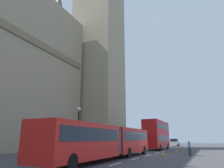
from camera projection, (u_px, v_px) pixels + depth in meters
name	position (u px, v px, depth m)	size (l,w,h in m)	color
ground_plane	(151.00, 155.00, 24.17)	(160.00, 160.00, 0.00)	#424244
lane_centre_marking	(153.00, 154.00, 25.21)	(34.40, 0.16, 0.01)	silver
articulated_bus	(109.00, 140.00, 18.97)	(17.99, 2.54, 2.90)	red
double_decker_bus	(157.00, 134.00, 36.86)	(10.82, 2.54, 4.90)	red
sedan_lead	(175.00, 143.00, 53.47)	(4.40, 1.86, 1.85)	#B7B7BC
traffic_cone_west	(163.00, 154.00, 21.91)	(0.36, 0.36, 0.58)	black
traffic_cone_middle	(176.00, 151.00, 26.02)	(0.36, 0.36, 0.58)	black
street_lamp	(78.00, 127.00, 22.60)	(0.44, 0.44, 5.27)	black
pedestrian_near_cones	(189.00, 147.00, 23.21)	(0.43, 0.36, 1.69)	#333333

